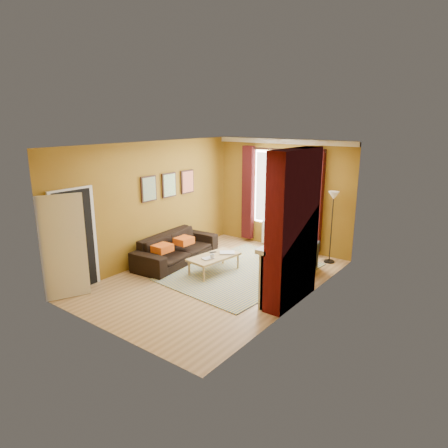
{
  "coord_description": "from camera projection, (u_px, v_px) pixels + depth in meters",
  "views": [
    {
      "loc": [
        4.85,
        -6.2,
        3.29
      ],
      "look_at": [
        0.0,
        0.25,
        1.15
      ],
      "focal_mm": 32.0,
      "sensor_mm": 36.0,
      "label": 1
    }
  ],
  "objects": [
    {
      "name": "wicker_stool",
      "position": [
        274.0,
        247.0,
        9.75
      ],
      "size": [
        0.51,
        0.51,
        0.5
      ],
      "rotation": [
        0.0,
        0.0,
        -0.34
      ],
      "color": "#A37B46",
      "rests_on": "ground"
    },
    {
      "name": "armchair",
      "position": [
        293.0,
        257.0,
        8.85
      ],
      "size": [
        1.11,
        1.01,
        0.64
      ],
      "primitive_type": "imported",
      "rotation": [
        0.0,
        0.0,
        3.31
      ],
      "color": "black",
      "rests_on": "ground"
    },
    {
      "name": "room_walls",
      "position": [
        250.0,
        217.0,
        7.93
      ],
      "size": [
        3.82,
        5.54,
        2.83
      ],
      "color": "olive",
      "rests_on": "ground"
    },
    {
      "name": "book_b",
      "position": [
        227.0,
        251.0,
        8.99
      ],
      "size": [
        0.41,
        0.4,
        0.03
      ],
      "primitive_type": "imported",
      "rotation": [
        0.0,
        0.0,
        -0.91
      ],
      "color": "#999999",
      "rests_on": "coffee_table"
    },
    {
      "name": "book_a",
      "position": [
        205.0,
        257.0,
        8.58
      ],
      "size": [
        0.24,
        0.29,
        0.02
      ],
      "primitive_type": "imported",
      "rotation": [
        0.0,
        0.0,
        -0.27
      ],
      "color": "#999999",
      "rests_on": "coffee_table"
    },
    {
      "name": "mug",
      "position": [
        212.0,
        256.0,
        8.52
      ],
      "size": [
        0.12,
        0.12,
        0.1
      ],
      "primitive_type": "imported",
      "rotation": [
        0.0,
        0.0,
        0.19
      ],
      "color": "#999999",
      "rests_on": "coffee_table"
    },
    {
      "name": "tv_remote",
      "position": [
        213.0,
        252.0,
        8.91
      ],
      "size": [
        0.1,
        0.16,
        0.02
      ],
      "rotation": [
        0.0,
        0.0,
        -0.4
      ],
      "color": "#232325",
      "rests_on": "coffee_table"
    },
    {
      "name": "ground",
      "position": [
        217.0,
        279.0,
        8.45
      ],
      "size": [
        5.5,
        5.5,
        0.0
      ],
      "primitive_type": "plane",
      "color": "#987245",
      "rests_on": "ground"
    },
    {
      "name": "coffee_table",
      "position": [
        214.0,
        258.0,
        8.71
      ],
      "size": [
        0.72,
        1.23,
        0.39
      ],
      "rotation": [
        0.0,
        0.0,
        -0.13
      ],
      "color": "tan",
      "rests_on": "ground"
    },
    {
      "name": "sofa",
      "position": [
        176.0,
        248.0,
        9.4
      ],
      "size": [
        1.11,
        2.36,
        0.67
      ],
      "primitive_type": "imported",
      "rotation": [
        0.0,
        0.0,
        1.67
      ],
      "color": "black",
      "rests_on": "ground"
    },
    {
      "name": "floor_lamp",
      "position": [
        333.0,
        207.0,
        9.09
      ],
      "size": [
        0.26,
        0.26,
        1.69
      ],
      "rotation": [
        0.0,
        0.0,
        0.07
      ],
      "color": "black",
      "rests_on": "ground"
    },
    {
      "name": "striped_rug",
      "position": [
        242.0,
        271.0,
        8.83
      ],
      "size": [
        2.61,
        3.46,
        0.02
      ],
      "rotation": [
        0.0,
        0.0,
        -0.07
      ],
      "color": "#324F8A",
      "rests_on": "ground"
    }
  ]
}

